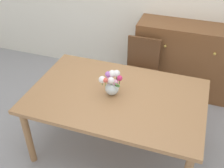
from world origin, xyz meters
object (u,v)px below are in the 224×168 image
object	(u,v)px
dresser	(188,60)
flower_vase	(112,83)
dining_table	(117,100)
chair_far	(141,68)

from	to	relation	value
dresser	flower_vase	xyz separation A→B (m)	(-0.64, -1.33, 0.37)
dining_table	flower_vase	bearing A→B (deg)	-179.27
chair_far	flower_vase	bearing A→B (deg)	84.57
chair_far	flower_vase	world-z (taller)	flower_vase
flower_vase	dining_table	bearing A→B (deg)	0.73
chair_far	dresser	world-z (taller)	dresser
dresser	dining_table	bearing A→B (deg)	-113.72
dresser	flower_vase	bearing A→B (deg)	-115.62
dining_table	dresser	distance (m)	1.46
dresser	flower_vase	size ratio (longest dim) A/B	5.60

